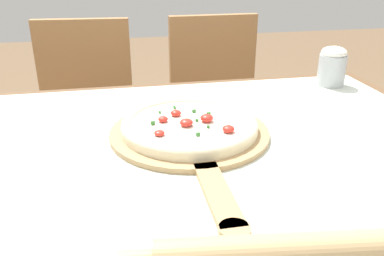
{
  "coord_description": "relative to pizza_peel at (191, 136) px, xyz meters",
  "views": [
    {
      "loc": [
        -0.17,
        -0.74,
        1.13
      ],
      "look_at": [
        -0.01,
        0.06,
        0.77
      ],
      "focal_mm": 38.0,
      "sensor_mm": 36.0,
      "label": 1
    }
  ],
  "objects": [
    {
      "name": "pizza_peel",
      "position": [
        0.0,
        0.0,
        0.0
      ],
      "size": [
        0.36,
        0.57,
        0.01
      ],
      "color": "tan",
      "rests_on": "towel_cloth"
    },
    {
      "name": "dining_table",
      "position": [
        0.01,
        -0.07,
        -0.11
      ],
      "size": [
        1.29,
        1.02,
        0.74
      ],
      "color": "brown",
      "rests_on": "ground_plane"
    },
    {
      "name": "chair_left",
      "position": [
        -0.29,
        0.79,
        -0.24
      ],
      "size": [
        0.43,
        0.43,
        0.88
      ],
      "rotation": [
        0.0,
        0.0,
        -0.08
      ],
      "color": "#A37547",
      "rests_on": "ground_plane"
    },
    {
      "name": "chair_right",
      "position": [
        0.27,
        0.79,
        -0.24
      ],
      "size": [
        0.4,
        0.4,
        0.88
      ],
      "rotation": [
        0.0,
        0.0,
        0.01
      ],
      "color": "#A37547",
      "rests_on": "ground_plane"
    },
    {
      "name": "flour_cup",
      "position": [
        0.5,
        0.31,
        0.06
      ],
      "size": [
        0.08,
        0.08,
        0.12
      ],
      "color": "#B2B7BC",
      "rests_on": "towel_cloth"
    },
    {
      "name": "pizza",
      "position": [
        0.0,
        0.02,
        0.02
      ],
      "size": [
        0.31,
        0.31,
        0.04
      ],
      "color": "beige",
      "rests_on": "pizza_peel"
    },
    {
      "name": "towel_cloth",
      "position": [
        0.01,
        -0.07,
        -0.01
      ],
      "size": [
        1.21,
        0.94,
        0.0
      ],
      "color": "silver",
      "rests_on": "dining_table"
    },
    {
      "name": "rolling_pin",
      "position": [
        0.06,
        -0.42,
        0.02
      ],
      "size": [
        0.46,
        0.1,
        0.05
      ],
      "rotation": [
        0.0,
        0.0,
        -0.12
      ],
      "color": "tan",
      "rests_on": "towel_cloth"
    }
  ]
}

